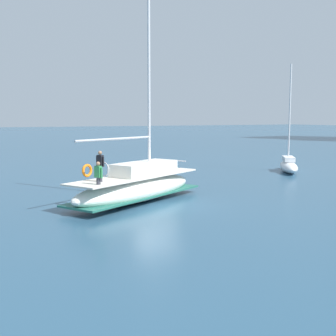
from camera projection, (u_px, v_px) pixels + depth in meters
name	position (u px, v px, depth m)	size (l,w,h in m)	color
ground_plane	(158.00, 204.00, 23.83)	(400.00, 400.00, 0.00)	#284C66
main_sailboat	(137.00, 186.00, 24.56)	(6.52, 9.64, 12.14)	white
moored_sloop_near	(289.00, 165.00, 37.89)	(5.38, 4.45, 9.26)	silver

